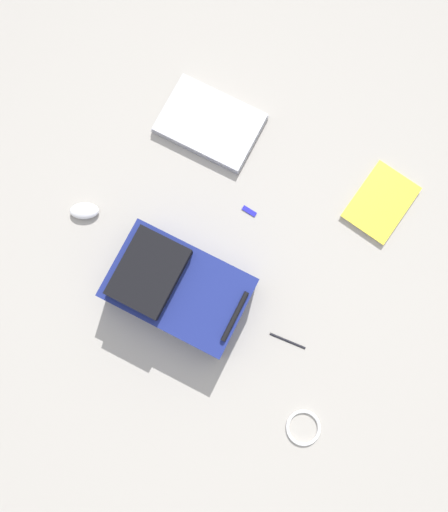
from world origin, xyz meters
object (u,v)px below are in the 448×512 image
at_px(backpack, 177,288).
at_px(laptop, 210,123).
at_px(book_manual, 381,202).
at_px(usb_stick, 249,211).
at_px(cable_coil, 303,428).
at_px(computer_mouse, 84,211).
at_px(pen_black, 288,341).

bearing_deg(backpack, laptop, -162.19).
xyz_separation_m(laptop, book_manual, (-0.02, 0.68, -0.01)).
bearing_deg(usb_stick, laptop, -129.04).
bearing_deg(cable_coil, usb_stick, -139.25).
relative_size(book_manual, computer_mouse, 2.70).
height_order(laptop, pen_black, laptop).
xyz_separation_m(computer_mouse, pen_black, (0.07, 0.85, -0.01)).
xyz_separation_m(laptop, cable_coil, (0.80, 0.78, -0.01)).
xyz_separation_m(laptop, usb_stick, (0.23, 0.28, -0.01)).
bearing_deg(cable_coil, laptop, -135.99).
xyz_separation_m(backpack, usb_stick, (-0.37, 0.09, -0.08)).
height_order(cable_coil, pen_black, cable_coil).
xyz_separation_m(laptop, pen_black, (0.57, 0.60, -0.01)).
xyz_separation_m(backpack, computer_mouse, (-0.09, -0.43, -0.07)).
xyz_separation_m(computer_mouse, cable_coil, (0.30, 1.02, -0.01)).
bearing_deg(book_manual, computer_mouse, -60.61).
relative_size(book_manual, pen_black, 2.15).
distance_m(computer_mouse, pen_black, 0.85).
relative_size(laptop, pen_black, 2.76).
height_order(backpack, usb_stick, backpack).
bearing_deg(cable_coil, pen_black, -143.20).
height_order(book_manual, cable_coil, book_manual).
relative_size(cable_coil, pen_black, 0.90).
distance_m(backpack, pen_black, 0.42).
bearing_deg(pen_black, usb_stick, -136.86).
relative_size(backpack, pen_black, 3.43).
bearing_deg(computer_mouse, usb_stick, -90.89).
bearing_deg(computer_mouse, laptop, -54.55).
height_order(cable_coil, usb_stick, cable_coil).
bearing_deg(cable_coil, computer_mouse, -106.60).
height_order(computer_mouse, cable_coil, computer_mouse).
relative_size(computer_mouse, usb_stick, 1.91).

